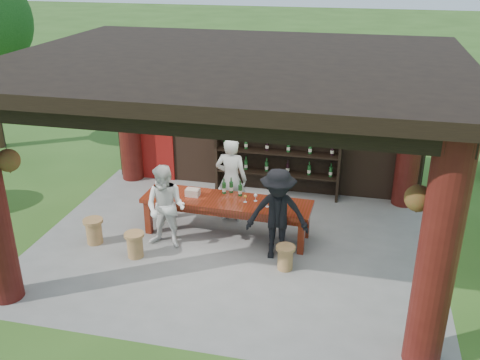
% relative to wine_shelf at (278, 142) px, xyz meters
% --- Properties ---
extents(ground, '(90.00, 90.00, 0.00)m').
position_rel_wine_shelf_xyz_m(ground, '(-0.38, -2.45, -1.22)').
color(ground, '#2D5119').
rests_on(ground, ground).
extents(pavilion, '(7.50, 6.00, 3.60)m').
position_rel_wine_shelf_xyz_m(pavilion, '(-0.39, -2.02, 0.91)').
color(pavilion, slate).
rests_on(pavilion, ground).
extents(wine_shelf, '(2.77, 0.42, 2.44)m').
position_rel_wine_shelf_xyz_m(wine_shelf, '(0.00, 0.00, 0.00)').
color(wine_shelf, black).
rests_on(wine_shelf, ground).
extents(tasting_table, '(3.24, 0.94, 0.75)m').
position_rel_wine_shelf_xyz_m(tasting_table, '(-0.62, -2.12, -0.59)').
color(tasting_table, '#58200C').
rests_on(tasting_table, ground).
extents(stool_near_left, '(0.36, 0.36, 0.47)m').
position_rel_wine_shelf_xyz_m(stool_near_left, '(-2.02, -3.26, -0.97)').
color(stool_near_left, olive).
rests_on(stool_near_left, ground).
extents(stool_near_right, '(0.34, 0.34, 0.44)m').
position_rel_wine_shelf_xyz_m(stool_near_right, '(0.66, -3.06, -0.99)').
color(stool_near_right, olive).
rests_on(stool_near_right, ground).
extents(stool_far_left, '(0.37, 0.37, 0.49)m').
position_rel_wine_shelf_xyz_m(stool_far_left, '(-2.97, -2.98, -0.96)').
color(stool_far_left, olive).
rests_on(stool_far_left, ground).
extents(host, '(0.65, 0.44, 1.75)m').
position_rel_wine_shelf_xyz_m(host, '(-0.69, -1.45, -0.34)').
color(host, silver).
rests_on(host, ground).
extents(guest_woman, '(0.82, 0.67, 1.59)m').
position_rel_wine_shelf_xyz_m(guest_woman, '(-1.59, -2.77, -0.42)').
color(guest_woman, silver).
rests_on(guest_woman, ground).
extents(guest_man, '(1.15, 0.74, 1.69)m').
position_rel_wine_shelf_xyz_m(guest_man, '(0.44, -2.69, -0.38)').
color(guest_man, black).
rests_on(guest_man, ground).
extents(table_bottles, '(0.41, 0.18, 0.31)m').
position_rel_wine_shelf_xyz_m(table_bottles, '(-0.59, -1.84, -0.32)').
color(table_bottles, '#194C1E').
rests_on(table_bottles, tasting_table).
extents(table_glasses, '(0.79, 0.26, 0.15)m').
position_rel_wine_shelf_xyz_m(table_glasses, '(0.14, -2.14, -0.40)').
color(table_glasses, silver).
rests_on(table_glasses, tasting_table).
extents(napkin_basket, '(0.27, 0.19, 0.14)m').
position_rel_wine_shelf_xyz_m(napkin_basket, '(-1.29, -2.09, -0.40)').
color(napkin_basket, '#BF6672').
rests_on(napkin_basket, tasting_table).
extents(shrubs, '(14.05, 8.56, 1.36)m').
position_rel_wine_shelf_xyz_m(shrubs, '(1.39, -1.96, -0.69)').
color(shrubs, '#194C14').
rests_on(shrubs, ground).
extents(trees, '(19.67, 8.78, 4.80)m').
position_rel_wine_shelf_xyz_m(trees, '(3.06, -1.00, 2.15)').
color(trees, '#3F2819').
rests_on(trees, ground).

